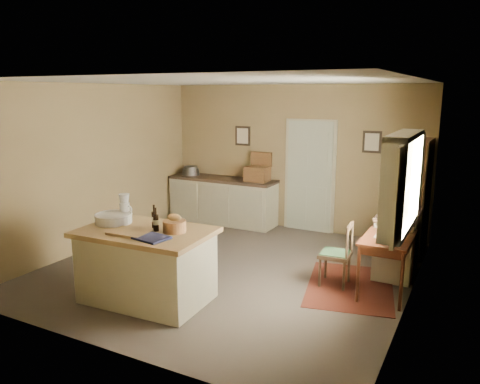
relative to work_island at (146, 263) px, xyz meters
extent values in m
plane|color=brown|center=(0.41, 1.36, -0.48)|extent=(5.00, 5.00, 0.00)
cube|color=#90784F|center=(0.41, 3.86, 0.87)|extent=(5.00, 0.10, 2.70)
cube|color=#90784F|center=(0.41, -1.14, 0.87)|extent=(5.00, 0.10, 2.70)
cube|color=#90784F|center=(-2.09, 1.36, 0.87)|extent=(0.10, 5.00, 2.70)
cube|color=#90784F|center=(2.91, 1.36, 0.87)|extent=(0.10, 5.00, 2.70)
plane|color=silver|center=(0.41, 1.36, 2.22)|extent=(5.00, 5.00, 0.00)
cube|color=#B6BDA3|center=(0.76, 3.83, 0.57)|extent=(0.97, 0.06, 2.11)
cube|color=black|center=(-0.64, 3.84, 1.24)|extent=(0.32, 0.02, 0.38)
cube|color=beige|center=(-0.64, 3.83, 1.24)|extent=(0.24, 0.01, 0.30)
cube|color=black|center=(1.86, 3.84, 1.24)|extent=(0.32, 0.02, 0.38)
cube|color=beige|center=(1.86, 3.83, 1.24)|extent=(0.24, 0.01, 0.30)
cube|color=#B4AF92|center=(2.79, 1.16, 0.54)|extent=(0.25, 1.32, 0.06)
cube|color=#B4AF92|center=(2.79, 1.16, 1.60)|extent=(0.25, 1.32, 0.06)
cube|color=white|center=(2.91, 1.16, 1.07)|extent=(0.01, 1.20, 1.00)
cube|color=#B4AF92|center=(2.87, 0.34, 1.07)|extent=(0.04, 0.35, 1.00)
cube|color=#B4AF92|center=(2.87, 1.98, 1.07)|extent=(0.04, 0.35, 1.00)
cube|color=#B4AF92|center=(0.01, 0.00, -0.06)|extent=(1.53, 1.00, 0.85)
cube|color=#A6844E|center=(0.01, 0.00, 0.40)|extent=(1.65, 1.12, 0.06)
cylinder|color=white|center=(-0.55, 0.06, 0.48)|extent=(0.47, 0.47, 0.11)
cube|color=#A6844E|center=(-0.05, -0.21, 0.44)|extent=(0.48, 0.35, 0.03)
cube|color=black|center=(0.31, -0.26, 0.44)|extent=(0.42, 0.35, 0.02)
cylinder|color=#8F5D34|center=(0.38, 0.09, 0.50)|extent=(0.28, 0.28, 0.14)
cylinder|color=black|center=(0.05, 0.13, 0.57)|extent=(0.07, 0.07, 0.29)
cylinder|color=black|center=(0.16, 0.02, 0.57)|extent=(0.07, 0.07, 0.29)
cube|color=#B4AF92|center=(-0.94, 3.56, -0.06)|extent=(2.15, 0.59, 0.85)
cube|color=#332319|center=(-0.94, 3.56, 0.39)|extent=(2.19, 0.62, 0.05)
cube|color=#503219|center=(-0.18, 3.56, 0.56)|extent=(0.43, 0.32, 0.28)
cylinder|color=#59544F|center=(-1.69, 3.56, 0.51)|extent=(0.37, 0.37, 0.18)
cube|color=#521C10|center=(2.16, 1.56, -0.48)|extent=(1.41, 1.79, 0.01)
cube|color=#3C1A0E|center=(2.61, 1.58, 0.27)|extent=(0.59, 0.97, 0.03)
cube|color=#3C1A0E|center=(2.61, 1.58, 0.20)|extent=(0.53, 0.91, 0.10)
cube|color=silver|center=(2.56, 1.58, 0.29)|extent=(0.22, 0.30, 0.01)
cylinder|color=black|center=(2.71, 1.84, 0.31)|extent=(0.05, 0.05, 0.05)
cylinder|color=#3C1A0E|center=(2.36, 1.13, -0.12)|extent=(0.04, 0.04, 0.72)
cylinder|color=#3C1A0E|center=(2.87, 1.13, -0.12)|extent=(0.04, 0.04, 0.72)
cylinder|color=#3C1A0E|center=(2.36, 2.02, -0.12)|extent=(0.04, 0.04, 0.72)
cylinder|color=#3C1A0E|center=(2.87, 2.02, -0.12)|extent=(0.04, 0.04, 0.72)
cube|color=#B4AF92|center=(2.61, 2.35, -0.06)|extent=(0.50, 0.91, 0.85)
cube|color=#332319|center=(2.61, 2.35, 0.39)|extent=(0.53, 0.95, 0.05)
cylinder|color=silver|center=(2.58, 2.21, 0.46)|extent=(0.22, 0.22, 0.09)
cube|color=#2F2115|center=(2.72, 2.94, 0.44)|extent=(0.31, 0.04, 1.85)
cube|color=#2F2115|center=(2.72, 3.73, 0.44)|extent=(0.31, 0.04, 1.85)
cube|color=#2F2115|center=(2.87, 3.34, 0.44)|extent=(0.02, 0.83, 1.85)
cube|color=#2F2115|center=(2.72, 3.34, -0.44)|extent=(0.31, 0.79, 0.03)
cube|color=#2F2115|center=(2.72, 3.34, 0.03)|extent=(0.31, 0.79, 0.03)
cube|color=#2F2115|center=(2.72, 3.34, 0.49)|extent=(0.31, 0.79, 0.03)
cube|color=#2F2115|center=(2.72, 3.34, 0.86)|extent=(0.31, 0.79, 0.03)
cube|color=#2F2115|center=(2.72, 3.34, 1.23)|extent=(0.31, 0.79, 0.03)
cylinder|color=white|center=(2.72, 3.34, 0.55)|extent=(0.12, 0.12, 0.11)
camera|label=1|loc=(3.58, -4.32, 2.06)|focal=35.00mm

